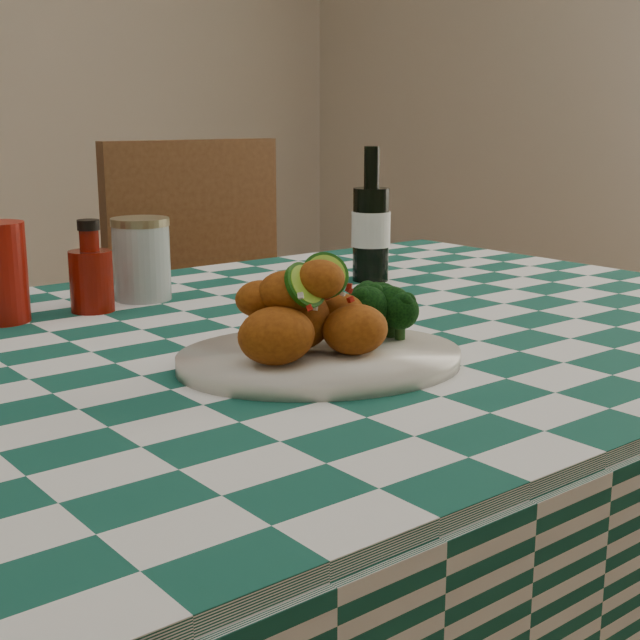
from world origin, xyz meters
TOP-DOWN VIEW (x-y plane):
  - dining_table at (0.00, 0.00)m, footprint 1.66×1.06m
  - plate at (-0.03, -0.16)m, footprint 0.41×0.37m
  - fried_chicken_pile at (-0.04, -0.16)m, footprint 0.16×0.12m
  - broccoli_side at (0.07, -0.15)m, footprint 0.09×0.09m
  - ketchup_bottle at (-0.10, 0.28)m, footprint 0.07×0.07m
  - mason_jar at (-0.01, 0.31)m, footprint 0.12×0.12m
  - beer_bottle at (0.38, 0.21)m, footprint 0.09×0.09m
  - wooden_chair_right at (0.47, 0.76)m, footprint 0.49×0.51m

SIDE VIEW (x-z plane):
  - dining_table at x=0.00m, z-range 0.00..0.79m
  - wooden_chair_right at x=0.47m, z-range 0.00..1.01m
  - plate at x=-0.03m, z-range 0.79..0.80m
  - broccoli_side at x=0.07m, z-range 0.80..0.87m
  - mason_jar at x=-0.01m, z-range 0.79..0.91m
  - ketchup_bottle at x=-0.10m, z-range 0.79..0.92m
  - fried_chicken_pile at x=-0.04m, z-range 0.80..0.91m
  - beer_bottle at x=0.38m, z-range 0.79..1.02m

